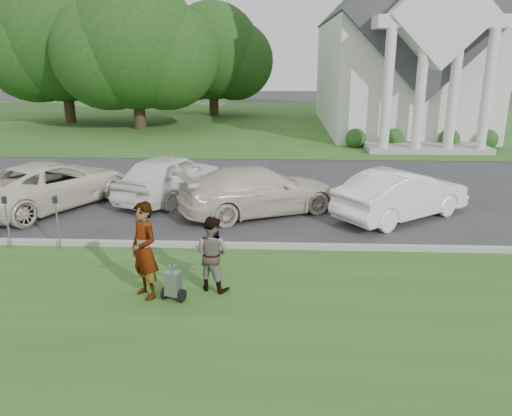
# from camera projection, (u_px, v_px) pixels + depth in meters

# --- Properties ---
(ground) EXTENTS (120.00, 120.00, 0.00)m
(ground) POSITION_uv_depth(u_px,v_px,m) (224.00, 256.00, 12.34)
(ground) COLOR #333335
(ground) RESTS_ON ground
(grass_strip) EXTENTS (80.00, 7.00, 0.01)m
(grass_strip) POSITION_uv_depth(u_px,v_px,m) (208.00, 317.00, 9.47)
(grass_strip) COLOR #34581E
(grass_strip) RESTS_ON ground
(church_lawn) EXTENTS (80.00, 30.00, 0.01)m
(church_lawn) POSITION_uv_depth(u_px,v_px,m) (261.00, 120.00, 38.12)
(church_lawn) COLOR #34581E
(church_lawn) RESTS_ON ground
(curb) EXTENTS (80.00, 0.18, 0.15)m
(curb) POSITION_uv_depth(u_px,v_px,m) (227.00, 245.00, 12.84)
(curb) COLOR #9E9E93
(curb) RESTS_ON ground
(church) EXTENTS (9.19, 19.00, 24.10)m
(church) POSITION_uv_depth(u_px,v_px,m) (398.00, 36.00, 32.29)
(church) COLOR white
(church) RESTS_ON ground
(tree_left) EXTENTS (10.63, 8.40, 9.71)m
(tree_left) POSITION_uv_depth(u_px,v_px,m) (135.00, 50.00, 32.18)
(tree_left) COLOR #332316
(tree_left) RESTS_ON ground
(tree_far) EXTENTS (11.64, 9.20, 10.73)m
(tree_far) POSITION_uv_depth(u_px,v_px,m) (62.00, 41.00, 35.12)
(tree_far) COLOR #332316
(tree_far) RESTS_ON ground
(tree_back) EXTENTS (9.61, 7.60, 8.89)m
(tree_back) POSITION_uv_depth(u_px,v_px,m) (213.00, 56.00, 39.76)
(tree_back) COLOR #332316
(tree_back) RESTS_ON ground
(striping_cart) EXTENTS (0.61, 0.96, 0.83)m
(striping_cart) POSITION_uv_depth(u_px,v_px,m) (173.00, 284.00, 10.02)
(striping_cart) COLOR black
(striping_cart) RESTS_ON ground
(person_left) EXTENTS (0.86, 0.86, 2.01)m
(person_left) POSITION_uv_depth(u_px,v_px,m) (144.00, 251.00, 9.99)
(person_left) COLOR #999999
(person_left) RESTS_ON ground
(person_right) EXTENTS (0.96, 0.86, 1.61)m
(person_right) POSITION_uv_depth(u_px,v_px,m) (212.00, 254.00, 10.38)
(person_right) COLOR #999999
(person_right) RESTS_ON ground
(parking_meter_near) EXTENTS (0.10, 0.09, 1.45)m
(parking_meter_near) POSITION_uv_depth(u_px,v_px,m) (57.00, 216.00, 12.49)
(parking_meter_near) COLOR gray
(parking_meter_near) RESTS_ON ground
(parking_meter_far) EXTENTS (0.10, 0.09, 1.45)m
(parking_meter_far) POSITION_uv_depth(u_px,v_px,m) (6.00, 216.00, 12.46)
(parking_meter_far) COLOR gray
(parking_meter_far) RESTS_ON ground
(car_a) EXTENTS (4.75, 5.89, 1.49)m
(car_a) POSITION_uv_depth(u_px,v_px,m) (53.00, 184.00, 16.24)
(car_a) COLOR silver
(car_a) RESTS_ON ground
(car_b) EXTENTS (3.47, 5.00, 1.58)m
(car_b) POSITION_uv_depth(u_px,v_px,m) (170.00, 176.00, 17.10)
(car_b) COLOR white
(car_b) RESTS_ON ground
(car_c) EXTENTS (5.46, 4.08, 1.47)m
(car_c) POSITION_uv_depth(u_px,v_px,m) (259.00, 190.00, 15.53)
(car_c) COLOR beige
(car_c) RESTS_ON ground
(car_d) EXTENTS (4.56, 3.93, 1.48)m
(car_d) POSITION_uv_depth(u_px,v_px,m) (402.00, 194.00, 15.06)
(car_d) COLOR white
(car_d) RESTS_ON ground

